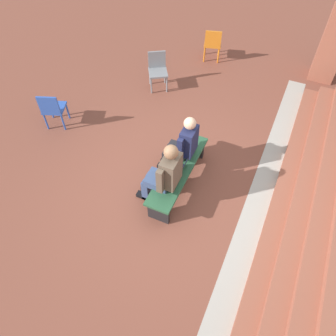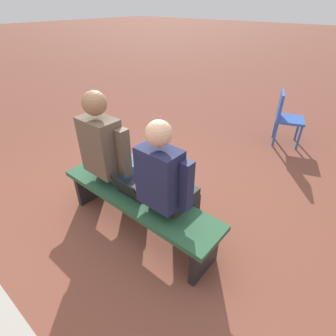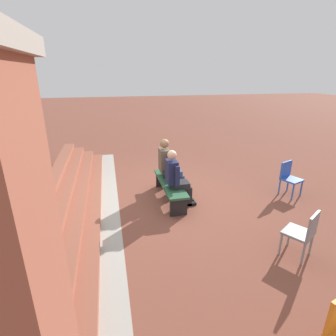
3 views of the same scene
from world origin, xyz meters
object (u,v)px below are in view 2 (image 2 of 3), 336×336
(laptop, at_px, (132,190))
(plastic_chair_near_bench_left, at_px, (286,115))
(person_student, at_px, (168,184))
(bench, at_px, (138,203))
(person_adult, at_px, (112,153))

(laptop, bearing_deg, plastic_chair_near_bench_left, -98.45)
(person_student, relative_size, laptop, 4.14)
(plastic_chair_near_bench_left, bearing_deg, bench, 82.39)
(person_student, distance_m, plastic_chair_near_bench_left, 2.88)
(laptop, relative_size, plastic_chair_near_bench_left, 0.38)
(person_adult, height_order, plastic_chair_near_bench_left, person_adult)
(person_student, height_order, laptop, person_student)
(bench, xyz_separation_m, person_adult, (0.41, -0.07, 0.38))
(bench, relative_size, person_adult, 1.29)
(bench, xyz_separation_m, laptop, (0.05, 0.01, 0.15))
(person_adult, xyz_separation_m, laptop, (-0.37, 0.08, -0.24))
(laptop, xyz_separation_m, plastic_chair_near_bench_left, (-0.44, -2.95, -0.02))
(bench, height_order, laptop, laptop)
(person_adult, distance_m, laptop, 0.44)
(plastic_chair_near_bench_left, bearing_deg, person_adult, 74.34)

